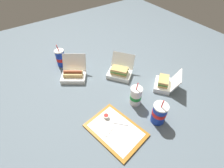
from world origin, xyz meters
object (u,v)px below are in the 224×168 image
at_px(food_tray, 116,130).
at_px(plastic_fork, 120,123).
at_px(soda_cup_front, 61,58).
at_px(clamshell_sandwich_right, 164,83).
at_px(soda_cup_center, 159,113).
at_px(ketchup_cup, 106,116).
at_px(soda_cup_corner, 136,96).
at_px(clamshell_hotdog_back, 74,74).
at_px(clamshell_sandwich_corner, 120,72).

xyz_separation_m(food_tray, plastic_fork, (-0.02, 0.05, 0.01)).
bearing_deg(soda_cup_front, food_tray, 0.28).
bearing_deg(clamshell_sandwich_right, plastic_fork, -80.35).
distance_m(food_tray, soda_cup_center, 0.31).
distance_m(ketchup_cup, clamshell_sandwich_right, 0.56).
height_order(soda_cup_front, soda_cup_center, soda_cup_front).
relative_size(soda_cup_corner, soda_cup_center, 0.98).
height_order(clamshell_sandwich_right, soda_cup_corner, soda_cup_corner).
xyz_separation_m(food_tray, ketchup_cup, (-0.12, 0.00, 0.02)).
bearing_deg(clamshell_sandwich_right, clamshell_hotdog_back, -133.39).
relative_size(clamshell_hotdog_back, soda_cup_front, 1.30).
distance_m(clamshell_hotdog_back, clamshell_sandwich_right, 0.77).
xyz_separation_m(food_tray, soda_cup_front, (-0.86, -0.00, 0.07)).
bearing_deg(clamshell_hotdog_back, ketchup_cup, -0.66).
height_order(clamshell_sandwich_corner, soda_cup_corner, soda_cup_corner).
xyz_separation_m(food_tray, soda_cup_center, (0.10, 0.28, 0.07)).
bearing_deg(clamshell_hotdog_back, soda_cup_front, -176.97).
relative_size(plastic_fork, clamshell_sandwich_right, 0.44).
height_order(plastic_fork, clamshell_sandwich_right, clamshell_sandwich_right).
relative_size(clamshell_hotdog_back, soda_cup_corner, 1.36).
xyz_separation_m(clamshell_hotdog_back, soda_cup_center, (0.73, 0.28, 0.04)).
height_order(clamshell_hotdog_back, soda_cup_corner, soda_cup_corner).
distance_m(food_tray, soda_cup_front, 0.87).
xyz_separation_m(plastic_fork, clamshell_sandwich_corner, (-0.41, 0.30, 0.03)).
relative_size(clamshell_sandwich_right, soda_cup_corner, 1.18).
bearing_deg(soda_cup_corner, soda_cup_center, 6.31).
relative_size(ketchup_cup, clamshell_sandwich_right, 0.16).
bearing_deg(soda_cup_center, food_tray, -109.10).
bearing_deg(clamshell_hotdog_back, clamshell_sandwich_right, 46.61).
bearing_deg(soda_cup_corner, ketchup_cup, -90.92).
bearing_deg(food_tray, clamshell_sandwich_right, 100.70).
bearing_deg(soda_cup_corner, soda_cup_front, -160.57).
xyz_separation_m(plastic_fork, soda_cup_front, (-0.85, -0.06, 0.07)).
xyz_separation_m(plastic_fork, soda_cup_center, (0.12, 0.23, 0.07)).
distance_m(food_tray, soda_cup_corner, 0.29).
height_order(plastic_fork, soda_cup_corner, soda_cup_corner).
xyz_separation_m(clamshell_hotdog_back, soda_cup_corner, (0.52, 0.25, 0.04)).
height_order(food_tray, soda_cup_front, soda_cup_front).
bearing_deg(ketchup_cup, plastic_fork, 27.31).
xyz_separation_m(clamshell_sandwich_right, soda_cup_corner, (-0.01, -0.30, 0.03)).
relative_size(soda_cup_front, soda_cup_center, 1.02).
bearing_deg(soda_cup_center, soda_cup_front, -163.31).
xyz_separation_m(clamshell_hotdog_back, clamshell_sandwich_right, (0.53, 0.56, 0.00)).
distance_m(food_tray, clamshell_sandwich_right, 0.58).
distance_m(food_tray, clamshell_sandwich_corner, 0.56).
relative_size(ketchup_cup, soda_cup_front, 0.18).
height_order(food_tray, clamshell_hotdog_back, clamshell_hotdog_back).
bearing_deg(ketchup_cup, clamshell_sandwich_right, 89.02).
distance_m(clamshell_sandwich_right, soda_cup_center, 0.35).
relative_size(plastic_fork, clamshell_sandwich_corner, 0.38).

